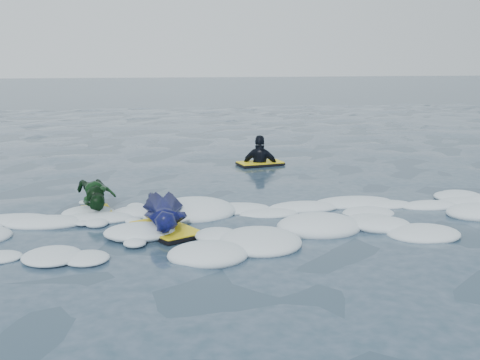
# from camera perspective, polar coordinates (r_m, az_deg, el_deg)

# --- Properties ---
(ground) EXTENTS (120.00, 120.00, 0.00)m
(ground) POSITION_cam_1_polar(r_m,az_deg,el_deg) (8.11, 0.74, -6.01)
(ground) COLOR #162836
(ground) RESTS_ON ground
(foam_band) EXTENTS (12.00, 3.10, 0.30)m
(foam_band) POSITION_cam_1_polar(r_m,az_deg,el_deg) (9.08, -0.41, -4.04)
(foam_band) COLOR white
(foam_band) RESTS_ON ground
(prone_woman_unit) EXTENTS (1.09, 1.75, 0.44)m
(prone_woman_unit) POSITION_cam_1_polar(r_m,az_deg,el_deg) (8.78, -7.18, -3.14)
(prone_woman_unit) COLOR black
(prone_woman_unit) RESTS_ON ground
(prone_child_unit) EXTENTS (0.74, 1.29, 0.48)m
(prone_child_unit) POSITION_cam_1_polar(r_m,az_deg,el_deg) (9.93, -13.38, -1.52)
(prone_child_unit) COLOR black
(prone_child_unit) RESTS_ON ground
(waiting_rider_unit) EXTENTS (1.12, 0.76, 1.54)m
(waiting_rider_unit) POSITION_cam_1_polar(r_m,az_deg,el_deg) (13.76, 1.93, 1.12)
(waiting_rider_unit) COLOR black
(waiting_rider_unit) RESTS_ON ground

